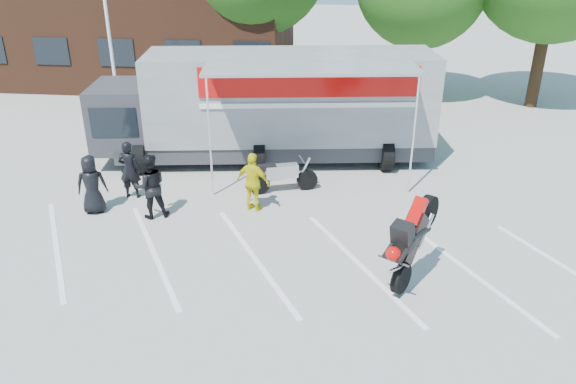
% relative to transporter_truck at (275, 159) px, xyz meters
% --- Properties ---
extents(ground, '(100.00, 100.00, 0.00)m').
position_rel_transporter_truck_xyz_m(ground, '(0.13, -7.23, 0.00)').
color(ground, '#9C9C97').
rests_on(ground, ground).
extents(parking_bay_lines, '(18.09, 13.33, 0.01)m').
position_rel_transporter_truck_xyz_m(parking_bay_lines, '(0.13, -6.23, 0.01)').
color(parking_bay_lines, white).
rests_on(parking_bay_lines, ground).
extents(office_building, '(18.00, 8.00, 7.00)m').
position_rel_transporter_truck_xyz_m(office_building, '(-9.87, 10.77, 3.50)').
color(office_building, '#4C2818').
rests_on(office_building, ground).
extents(transporter_truck, '(11.51, 6.69, 3.47)m').
position_rel_transporter_truck_xyz_m(transporter_truck, '(0.00, 0.00, 0.00)').
color(transporter_truck, gray).
rests_on(transporter_truck, ground).
extents(parked_motorcycle, '(2.16, 1.30, 1.08)m').
position_rel_transporter_truck_xyz_m(parked_motorcycle, '(0.56, -2.53, 0.00)').
color(parked_motorcycle, '#A9A9AD').
rests_on(parked_motorcycle, ground).
extents(stunt_bike_rider, '(1.69, 2.01, 2.15)m').
position_rel_transporter_truck_xyz_m(stunt_bike_rider, '(3.93, -6.67, 0.00)').
color(stunt_bike_rider, black).
rests_on(stunt_bike_rider, ground).
extents(spectator_leather_a, '(0.90, 0.71, 1.60)m').
position_rel_transporter_truck_xyz_m(spectator_leather_a, '(-4.30, -4.34, 0.80)').
color(spectator_leather_a, black).
rests_on(spectator_leather_a, ground).
extents(spectator_leather_b, '(0.61, 0.41, 1.66)m').
position_rel_transporter_truck_xyz_m(spectator_leather_b, '(-3.65, -3.33, 0.83)').
color(spectator_leather_b, black).
rests_on(spectator_leather_b, ground).
extents(spectator_leather_c, '(1.04, 0.94, 1.74)m').
position_rel_transporter_truck_xyz_m(spectator_leather_c, '(-2.67, -4.44, 0.87)').
color(spectator_leather_c, black).
rests_on(spectator_leather_c, ground).
extents(spectator_hivis, '(1.03, 0.66, 1.63)m').
position_rel_transporter_truck_xyz_m(spectator_hivis, '(-0.09, -3.78, 0.81)').
color(spectator_hivis, yellow).
rests_on(spectator_hivis, ground).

